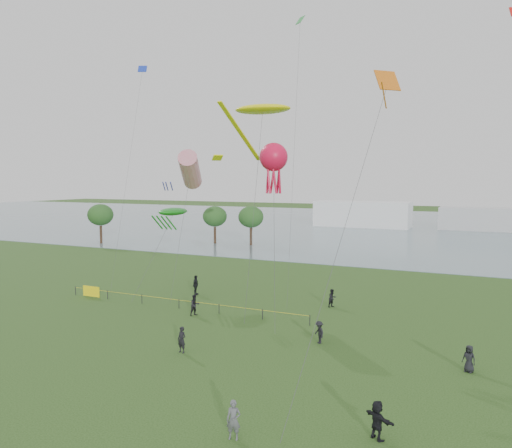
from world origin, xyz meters
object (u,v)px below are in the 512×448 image
at_px(kite_flyer, 234,420).
at_px(kite_stingray, 262,110).
at_px(fence, 123,295).
at_px(kite_octopus, 274,158).

height_order(kite_flyer, kite_stingray, kite_stingray).
height_order(fence, kite_octopus, kite_octopus).
bearing_deg(kite_flyer, kite_octopus, 93.45).
bearing_deg(kite_octopus, kite_flyer, -71.45).
height_order(fence, kite_stingray, kite_stingray).
xyz_separation_m(kite_flyer, kite_octopus, (-6.04, 18.44, 12.06)).
distance_m(kite_stingray, kite_octopus, 5.99).
relative_size(kite_stingray, kite_octopus, 1.25).
height_order(kite_flyer, kite_octopus, kite_octopus).
relative_size(kite_flyer, kite_stingray, 0.10).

